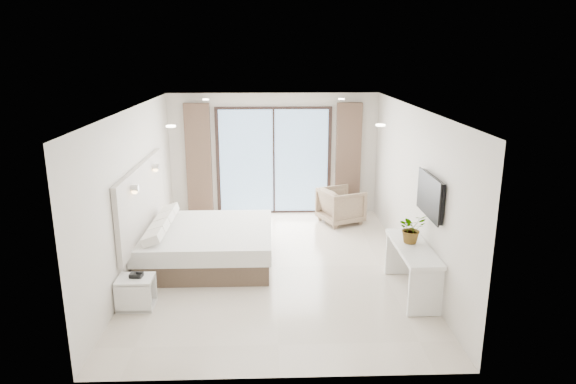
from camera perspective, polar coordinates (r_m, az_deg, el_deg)
name	(u,v)px	position (r m, az deg, el deg)	size (l,w,h in m)	color
ground	(276,267)	(8.89, -1.35, -8.30)	(6.20, 6.20, 0.00)	beige
room_shell	(264,167)	(9.12, -2.73, 2.76)	(4.62, 6.22, 2.72)	silver
bed	(207,245)	(9.07, -9.02, -5.79)	(2.22, 2.11, 0.76)	brown
nightstand	(136,293)	(7.80, -16.51, -10.67)	(0.51, 0.42, 0.46)	white
phone	(136,275)	(7.71, -16.50, -8.83)	(0.18, 0.14, 0.06)	black
console_desk	(412,259)	(7.98, 13.65, -7.24)	(0.49, 1.57, 0.77)	white
plant	(411,231)	(7.98, 13.55, -4.28)	(0.41, 0.45, 0.35)	#33662D
armchair	(341,204)	(11.02, 5.91, -1.34)	(0.81, 0.75, 0.83)	#948361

